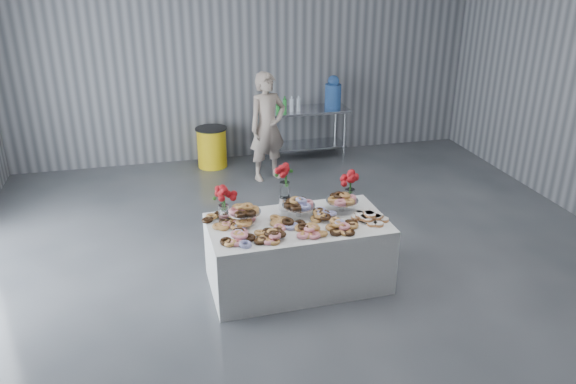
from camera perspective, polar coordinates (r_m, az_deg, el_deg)
name	(u,v)px	position (r m, az deg, el deg)	size (l,w,h in m)	color
ground	(321,290)	(6.23, 3.40, -9.88)	(9.00, 9.00, 0.00)	#36393E
room_walls	(297,43)	(5.26, 0.91, 14.94)	(8.04, 9.04, 4.02)	gray
display_table	(298,253)	(6.14, 0.99, -6.23)	(1.90, 1.00, 0.75)	white
prep_table	(305,125)	(9.81, 1.70, 6.84)	(1.50, 0.60, 0.90)	silver
donut_mounds	(299,221)	(5.90, 1.15, -2.91)	(1.80, 0.80, 0.09)	gold
cake_stand_left	(244,210)	(5.92, -4.50, -1.88)	(0.36, 0.36, 0.17)	silver
cake_stand_mid	(299,204)	(6.05, 1.08, -1.24)	(0.36, 0.36, 0.17)	silver
cake_stand_right	(342,199)	(6.20, 5.52, -0.72)	(0.36, 0.36, 0.17)	silver
danish_pile	(369,215)	(6.05, 8.26, -2.37)	(0.48, 0.48, 0.11)	silver
bouquet_left	(223,195)	(5.92, -6.63, -0.33)	(0.26, 0.26, 0.42)	white
bouquet_right	(351,180)	(6.32, 6.38, 1.26)	(0.26, 0.26, 0.42)	white
bouquet_center	(285,178)	(6.11, -0.33, 1.45)	(0.26, 0.26, 0.57)	silver
water_jug	(333,93)	(9.82, 4.60, 9.99)	(0.28, 0.28, 0.55)	#3B70C9
drink_bottles	(288,104)	(9.53, 0.01, 8.95)	(0.54, 0.08, 0.27)	#268C33
person	(268,127)	(8.85, -2.09, 6.62)	(0.63, 0.41, 1.72)	#CC8C93
trash_barrel	(212,147)	(9.61, -7.74, 4.53)	(0.53, 0.53, 0.68)	yellow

